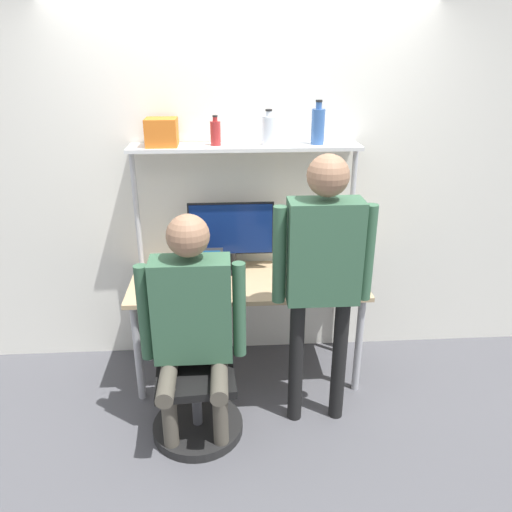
% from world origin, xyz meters
% --- Properties ---
extents(ground_plane, '(12.00, 12.00, 0.00)m').
position_xyz_m(ground_plane, '(0.00, 0.00, 0.00)').
color(ground_plane, '#4C4C51').
extents(wall_back, '(8.00, 0.06, 2.70)m').
position_xyz_m(wall_back, '(0.00, 0.70, 1.35)').
color(wall_back, silver).
rests_on(wall_back, ground_plane).
extents(desk, '(1.60, 0.65, 0.74)m').
position_xyz_m(desk, '(0.00, 0.35, 0.66)').
color(desk, tan).
rests_on(desk, ground_plane).
extents(shelf_unit, '(1.52, 0.26, 1.64)m').
position_xyz_m(shelf_unit, '(0.00, 0.53, 1.38)').
color(shelf_unit, silver).
rests_on(shelf_unit, ground_plane).
extents(monitor, '(0.60, 0.20, 0.50)m').
position_xyz_m(monitor, '(-0.10, 0.52, 1.03)').
color(monitor, black).
rests_on(monitor, desk).
extents(laptop, '(0.31, 0.24, 0.24)m').
position_xyz_m(laptop, '(-0.32, 0.29, 0.81)').
color(laptop, '#333338').
rests_on(laptop, desk).
extents(cell_phone, '(0.07, 0.15, 0.01)m').
position_xyz_m(cell_phone, '(-0.06, 0.29, 0.75)').
color(cell_phone, silver).
rests_on(cell_phone, desk).
extents(office_chair, '(0.56, 0.56, 0.90)m').
position_xyz_m(office_chair, '(-0.35, -0.23, 0.27)').
color(office_chair, black).
rests_on(office_chair, ground_plane).
extents(person_seated, '(0.62, 0.48, 1.41)m').
position_xyz_m(person_seated, '(-0.34, -0.27, 0.83)').
color(person_seated, '#4C473D').
rests_on(person_seated, ground_plane).
extents(person_standing, '(0.58, 0.23, 1.71)m').
position_xyz_m(person_standing, '(0.41, -0.18, 1.10)').
color(person_standing, black).
rests_on(person_standing, ground_plane).
extents(bottle_clear, '(0.09, 0.09, 0.23)m').
position_xyz_m(bottle_clear, '(0.15, 0.53, 1.73)').
color(bottle_clear, silver).
rests_on(bottle_clear, shelf_unit).
extents(bottle_blue, '(0.09, 0.09, 0.28)m').
position_xyz_m(bottle_blue, '(0.48, 0.53, 1.75)').
color(bottle_blue, '#335999').
rests_on(bottle_blue, shelf_unit).
extents(bottle_red, '(0.07, 0.07, 0.19)m').
position_xyz_m(bottle_red, '(-0.19, 0.53, 1.72)').
color(bottle_red, maroon).
rests_on(bottle_red, shelf_unit).
extents(storage_box, '(0.20, 0.19, 0.18)m').
position_xyz_m(storage_box, '(-0.54, 0.53, 1.72)').
color(storage_box, '#D1661E').
rests_on(storage_box, shelf_unit).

